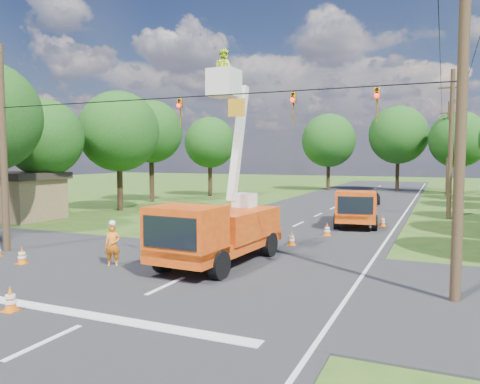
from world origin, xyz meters
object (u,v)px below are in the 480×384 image
at_px(pole_right_mid, 451,143).
at_px(pole_left, 3,150).
at_px(traffic_cone_0, 10,299).
at_px(tree_far_a, 329,140).
at_px(bucket_truck, 218,220).
at_px(ground_worker, 113,245).
at_px(shed, 17,195).
at_px(tree_far_c, 458,139).
at_px(traffic_cone_1, 291,238).
at_px(second_truck, 356,207).
at_px(pole_right_near, 461,124).
at_px(tree_left_f, 210,143).
at_px(traffic_cone_3, 22,255).
at_px(tree_left_e, 151,132).
at_px(pole_right_far, 448,148).
at_px(distant_car, 368,198).
at_px(tree_left_d, 119,132).
at_px(traffic_cone_2, 327,230).
at_px(traffic_cone_6, 382,221).
at_px(tree_left_c, 44,138).

height_order(pole_right_mid, pole_left, pole_right_mid).
xyz_separation_m(traffic_cone_0, tree_far_a, (-2.48, 48.76, 5.83)).
distance_m(bucket_truck, ground_worker, 4.13).
distance_m(shed, tree_far_c, 43.95).
relative_size(ground_worker, traffic_cone_1, 2.30).
relative_size(second_truck, traffic_cone_0, 8.80).
bearing_deg(pole_right_near, ground_worker, -178.40).
bearing_deg(pole_left, tree_left_f, 100.02).
relative_size(traffic_cone_3, tree_left_e, 0.08).
height_order(traffic_cone_1, tree_left_e, tree_left_e).
bearing_deg(pole_right_far, tree_left_f, -156.77).
bearing_deg(distant_car, ground_worker, -101.59).
distance_m(bucket_truck, shed, 19.30).
height_order(pole_left, tree_left_e, tree_left_e).
relative_size(pole_left, tree_left_d, 0.97).
distance_m(bucket_truck, second_truck, 12.86).
bearing_deg(tree_left_d, traffic_cone_0, -58.98).
bearing_deg(traffic_cone_2, tree_far_c, 77.92).
height_order(shed, tree_far_a, tree_far_a).
xyz_separation_m(ground_worker, pole_right_far, (11.94, 40.33, 4.29)).
distance_m(distant_car, tree_far_c, 18.21).
xyz_separation_m(pole_right_far, tree_far_c, (1.00, 2.00, 0.96)).
relative_size(tree_left_e, tree_far_c, 1.03).
xyz_separation_m(traffic_cone_2, shed, (-20.57, -1.61, 1.26)).
bearing_deg(shed, tree_left_d, 66.80).
distance_m(traffic_cone_0, pole_right_far, 47.30).
bearing_deg(second_truck, traffic_cone_3, -131.88).
bearing_deg(traffic_cone_0, traffic_cone_3, 135.76).
relative_size(pole_right_far, tree_left_f, 1.19).
height_order(traffic_cone_1, tree_left_d, tree_left_d).
bearing_deg(traffic_cone_0, pole_right_near, 27.58).
distance_m(bucket_truck, pole_right_near, 9.12).
distance_m(traffic_cone_6, pole_right_far, 26.42).
xyz_separation_m(pole_left, tree_left_c, (-7.00, 9.00, 0.94)).
xyz_separation_m(traffic_cone_2, pole_right_near, (5.93, -9.61, 4.75)).
bearing_deg(shed, distant_car, 41.81).
bearing_deg(ground_worker, traffic_cone_3, 168.55).
relative_size(second_truck, tree_far_a, 0.66).
height_order(second_truck, pole_left, pole_left).
bearing_deg(tree_left_e, ground_worker, -59.11).
relative_size(traffic_cone_6, pole_left, 0.08).
height_order(traffic_cone_0, tree_left_f, tree_left_f).
relative_size(second_truck, traffic_cone_6, 8.80).
relative_size(traffic_cone_6, tree_left_d, 0.08).
relative_size(traffic_cone_6, tree_far_c, 0.08).
bearing_deg(traffic_cone_1, traffic_cone_2, 73.85).
distance_m(pole_left, tree_left_d, 16.06).
distance_m(distant_car, traffic_cone_6, 12.16).
height_order(ground_worker, distant_car, ground_worker).
bearing_deg(pole_right_far, traffic_cone_2, -101.04).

